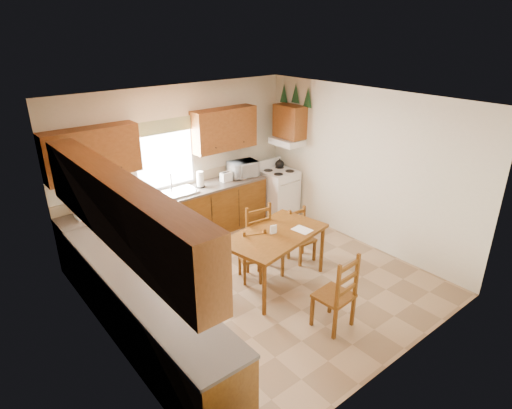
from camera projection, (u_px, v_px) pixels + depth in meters
floor at (261, 282)px, 6.50m from camera, size 4.50×4.50×0.00m
ceiling at (262, 103)px, 5.44m from camera, size 4.50×4.50×0.00m
wall_left at (103, 251)px, 4.66m from camera, size 4.50×4.50×0.00m
wall_right at (363, 168)px, 7.27m from camera, size 4.50×4.50×0.00m
wall_back at (180, 163)px, 7.57m from camera, size 4.50×4.50×0.00m
wall_front at (402, 266)px, 4.36m from camera, size 4.50×4.50×0.00m
lower_cab_back at (173, 220)px, 7.50m from camera, size 3.75×0.60×0.88m
lower_cab_left at (143, 315)px, 5.08m from camera, size 0.60×3.60×0.88m
counter_back at (171, 196)px, 7.32m from camera, size 3.75×0.63×0.04m
counter_left at (139, 282)px, 4.90m from camera, size 0.63×3.60×0.04m
backsplash at (163, 186)px, 7.48m from camera, size 3.75×0.01×0.18m
upper_cab_back_left at (92, 153)px, 6.35m from camera, size 1.41×0.33×0.75m
upper_cab_back_right at (224, 129)px, 7.75m from camera, size 1.25×0.33×0.75m
upper_cab_left at (117, 209)px, 4.45m from camera, size 0.33×3.60×0.75m
upper_cab_stove at (290, 122)px, 8.13m from camera, size 0.33×0.62×0.62m
range_hood at (287, 141)px, 8.26m from camera, size 0.44×0.62×0.12m
window_frame at (165, 155)px, 7.30m from camera, size 1.13×0.02×1.18m
window_pane at (165, 155)px, 7.29m from camera, size 1.05×0.01×1.10m
window_valance at (163, 127)px, 7.08m from camera, size 1.19×0.01×0.24m
sink_basin at (175, 193)px, 7.34m from camera, size 0.75×0.45×0.04m
pine_decal_a at (308, 97)px, 7.79m from camera, size 0.22×0.22×0.36m
pine_decal_b at (296, 93)px, 8.01m from camera, size 0.22×0.22×0.36m
pine_decal_c at (284, 93)px, 8.25m from camera, size 0.22×0.22×0.36m
stove at (279, 193)px, 8.62m from camera, size 0.62×0.64×0.92m
coffeemaker at (81, 208)px, 6.41m from camera, size 0.21×0.24×0.32m
paper_towel at (200, 179)px, 7.61m from camera, size 0.16×0.16×0.29m
toaster at (226, 177)px, 7.92m from camera, size 0.21×0.13×0.17m
microwave at (243, 169)px, 8.14m from camera, size 0.54×0.42×0.30m
dining_table at (274, 258)px, 6.35m from camera, size 1.68×1.16×0.83m
chair_near_left at (334, 291)px, 5.39m from camera, size 0.47×0.45×1.05m
chair_near_right at (252, 253)px, 6.44m from camera, size 0.48×0.47×0.88m
chair_far_left at (265, 243)px, 6.49m from camera, size 0.51×0.49×1.10m
chair_far_right at (302, 236)px, 6.96m from camera, size 0.38×0.37×0.87m
table_paper at (302, 230)px, 6.29m from camera, size 0.24×0.30×0.00m
table_card at (273, 229)px, 6.16m from camera, size 0.10×0.05×0.13m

